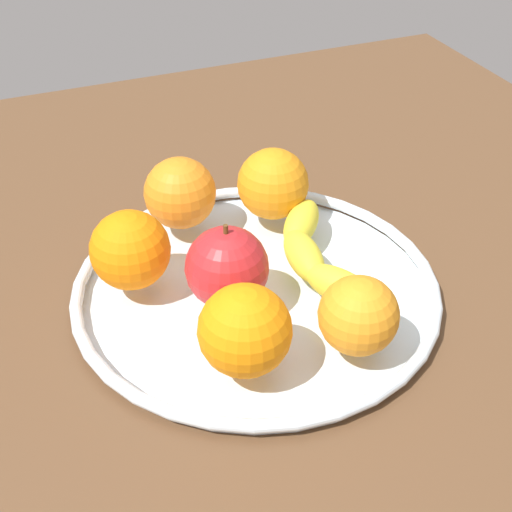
% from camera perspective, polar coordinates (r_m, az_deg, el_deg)
% --- Properties ---
extents(ground_plane, '(1.11, 1.11, 0.04)m').
position_cam_1_polar(ground_plane, '(0.71, 0.00, -4.40)').
color(ground_plane, brown).
extents(fruit_bowl, '(0.35, 0.35, 0.02)m').
position_cam_1_polar(fruit_bowl, '(0.69, 0.00, -2.58)').
color(fruit_bowl, silver).
rests_on(fruit_bowl, ground_plane).
extents(banana, '(0.19, 0.08, 0.03)m').
position_cam_1_polar(banana, '(0.69, 4.93, 0.01)').
color(banana, yellow).
rests_on(banana, fruit_bowl).
extents(apple, '(0.08, 0.08, 0.08)m').
position_cam_1_polar(apple, '(0.64, -2.36, -0.94)').
color(apple, red).
rests_on(apple, fruit_bowl).
extents(orange_back_right, '(0.07, 0.07, 0.07)m').
position_cam_1_polar(orange_back_right, '(0.60, 8.26, -4.77)').
color(orange_back_right, orange).
rests_on(orange_back_right, fruit_bowl).
extents(orange_center, '(0.08, 0.08, 0.08)m').
position_cam_1_polar(orange_center, '(0.74, -6.15, 5.07)').
color(orange_center, orange).
rests_on(orange_center, fruit_bowl).
extents(orange_back_left, '(0.08, 0.08, 0.08)m').
position_cam_1_polar(orange_back_left, '(0.75, 1.38, 5.84)').
color(orange_back_left, orange).
rests_on(orange_back_left, fruit_bowl).
extents(orange_front_right, '(0.08, 0.08, 0.08)m').
position_cam_1_polar(orange_front_right, '(0.57, -0.91, -6.02)').
color(orange_front_right, orange).
rests_on(orange_front_right, fruit_bowl).
extents(orange_front_left, '(0.08, 0.08, 0.08)m').
position_cam_1_polar(orange_front_left, '(0.67, -10.12, 0.48)').
color(orange_front_left, orange).
rests_on(orange_front_left, fruit_bowl).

